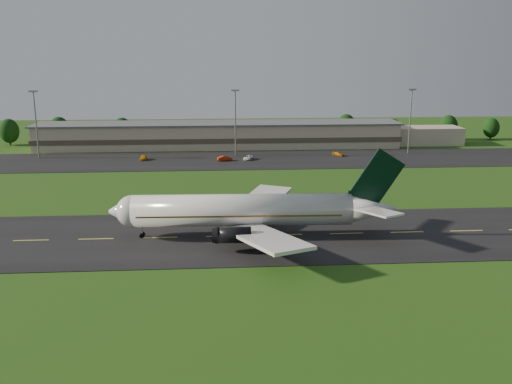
{
  "coord_description": "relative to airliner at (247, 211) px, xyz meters",
  "views": [
    {
      "loc": [
        -0.86,
        -95.43,
        31.71
      ],
      "look_at": [
        6.35,
        8.0,
        6.0
      ],
      "focal_mm": 40.0,
      "sensor_mm": 36.0,
      "label": 1
    }
  ],
  "objects": [
    {
      "name": "light_mast_west",
      "position": [
        -59.23,
        80.03,
        8.08
      ],
      "size": [
        2.4,
        1.2,
        20.35
      ],
      "color": "gray",
      "rests_on": "ground"
    },
    {
      "name": "taxiway",
      "position": [
        -4.23,
        0.03,
        -4.61
      ],
      "size": [
        220.0,
        30.0,
        0.1
      ],
      "primitive_type": "cube",
      "color": "black",
      "rests_on": "ground"
    },
    {
      "name": "light_mast_centre",
      "position": [
        0.77,
        80.03,
        8.08
      ],
      "size": [
        2.4,
        1.2,
        20.35
      ],
      "color": "gray",
      "rests_on": "ground"
    },
    {
      "name": "apron",
      "position": [
        -4.23,
        72.03,
        -4.61
      ],
      "size": [
        260.0,
        30.0,
        0.1
      ],
      "primitive_type": "cube",
      "color": "black",
      "rests_on": "ground"
    },
    {
      "name": "terminal",
      "position": [
        2.17,
        96.21,
        -0.67
      ],
      "size": [
        145.0,
        16.0,
        8.4
      ],
      "color": "tan",
      "rests_on": "ground"
    },
    {
      "name": "airliner",
      "position": [
        0.0,
        0.0,
        0.0
      ],
      "size": [
        51.28,
        42.16,
        15.57
      ],
      "rotation": [
        0.0,
        0.0,
        -0.03
      ],
      "color": "silver",
      "rests_on": "ground"
    },
    {
      "name": "service_vehicle_d",
      "position": [
        32.53,
        76.56,
        -3.98
      ],
      "size": [
        3.93,
        4.05,
        1.16
      ],
      "primitive_type": "imported",
      "rotation": [
        0.0,
        0.0,
        0.75
      ],
      "color": "#CB790B",
      "rests_on": "apron"
    },
    {
      "name": "ground",
      "position": [
        -4.23,
        0.03,
        -4.66
      ],
      "size": [
        360.0,
        360.0,
        0.0
      ],
      "primitive_type": "plane",
      "color": "#264812",
      "rests_on": "ground"
    },
    {
      "name": "service_vehicle_c",
      "position": [
        4.33,
        72.06,
        -3.93
      ],
      "size": [
        3.76,
        5.03,
        1.27
      ],
      "primitive_type": "imported",
      "rotation": [
        0.0,
        0.0,
        -0.41
      ],
      "color": "white",
      "rests_on": "apron"
    },
    {
      "name": "service_vehicle_a",
      "position": [
        -26.99,
        73.95,
        -3.83
      ],
      "size": [
        1.78,
        4.3,
        1.45
      ],
      "primitive_type": "imported",
      "rotation": [
        0.0,
        0.0,
        -0.02
      ],
      "color": "orange",
      "rests_on": "apron"
    },
    {
      "name": "service_vehicle_b",
      "position": [
        -2.75,
        70.7,
        -3.84
      ],
      "size": [
        4.64,
        2.47,
        1.45
      ],
      "primitive_type": "imported",
      "rotation": [
        0.0,
        0.0,
        1.79
      ],
      "color": "#A5210B",
      "rests_on": "apron"
    },
    {
      "name": "light_mast_east",
      "position": [
        55.77,
        80.03,
        8.08
      ],
      "size": [
        2.4,
        1.2,
        20.35
      ],
      "color": "gray",
      "rests_on": "ground"
    },
    {
      "name": "tree_line",
      "position": [
        24.42,
        106.46,
        0.3
      ],
      "size": [
        196.15,
        9.24,
        9.99
      ],
      "color": "black",
      "rests_on": "ground"
    }
  ]
}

